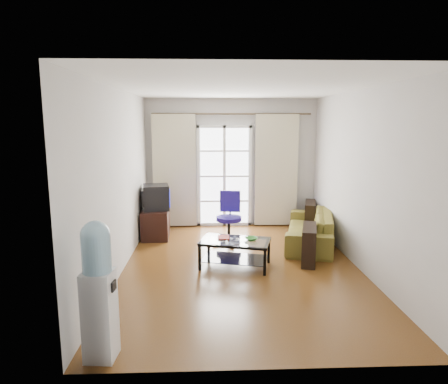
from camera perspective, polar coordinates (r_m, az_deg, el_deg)
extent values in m
plane|color=brown|center=(6.29, 2.42, -10.65)|extent=(5.20, 5.20, 0.00)
plane|color=white|center=(5.91, 2.62, 14.67)|extent=(5.20, 5.20, 0.00)
cube|color=beige|center=(8.52, 1.04, 4.15)|extent=(3.60, 0.02, 2.70)
cube|color=beige|center=(3.42, 6.19, -4.76)|extent=(3.60, 0.02, 2.70)
cube|color=beige|center=(6.07, -14.68, 1.45)|extent=(0.02, 5.20, 2.70)
cube|color=beige|center=(6.36, 18.90, 1.62)|extent=(0.02, 5.20, 2.70)
cube|color=white|center=(8.51, 0.05, 2.28)|extent=(1.01, 0.02, 2.04)
cube|color=white|center=(8.49, 0.05, 2.26)|extent=(1.16, 0.06, 2.15)
cylinder|color=#4C3F2D|center=(8.38, 1.11, 11.10)|extent=(3.30, 0.04, 0.04)
cube|color=beige|center=(8.44, -7.08, 2.99)|extent=(0.90, 0.07, 2.35)
cube|color=beige|center=(8.53, 7.48, 3.06)|extent=(0.90, 0.07, 2.35)
cube|color=gray|center=(8.67, 6.35, -2.64)|extent=(0.64, 0.12, 0.64)
imported|color=brown|center=(7.54, 12.13, -5.02)|extent=(2.39, 1.77, 0.58)
cube|color=silver|center=(6.18, 1.61, -6.94)|extent=(1.16, 0.84, 0.01)
cube|color=black|center=(6.27, 1.60, -9.47)|extent=(1.09, 0.77, 0.01)
cube|color=black|center=(6.10, -3.49, -9.24)|extent=(0.05, 0.05, 0.42)
cube|color=black|center=(5.92, 5.86, -9.89)|extent=(0.05, 0.05, 0.42)
cube|color=black|center=(6.59, -2.20, -7.75)|extent=(0.05, 0.05, 0.42)
cube|color=black|center=(6.42, 6.42, -8.28)|extent=(0.05, 0.05, 0.42)
imported|color=#359252|center=(6.17, 3.90, -6.70)|extent=(0.30, 0.30, 0.05)
imported|color=#AD3D15|center=(6.27, -0.88, -6.51)|extent=(0.18, 0.24, 0.02)
cube|color=black|center=(6.33, 4.18, -6.40)|extent=(0.15, 0.07, 0.02)
cube|color=black|center=(7.86, -9.73, -4.45)|extent=(0.53, 0.77, 0.55)
cube|color=black|center=(7.77, -9.67, -0.73)|extent=(0.55, 0.59, 0.47)
cube|color=#0C19E5|center=(7.79, -7.89, -0.67)|extent=(0.08, 0.41, 0.35)
cube|color=black|center=(7.77, -11.19, -0.79)|extent=(0.20, 0.37, 0.31)
cylinder|color=black|center=(7.36, 0.70, -5.58)|extent=(0.05, 0.05, 0.48)
cylinder|color=navy|center=(7.30, 0.70, -3.83)|extent=(0.46, 0.46, 0.07)
cube|color=navy|center=(7.44, 0.88, -1.33)|extent=(0.38, 0.11, 0.40)
cube|color=silver|center=(4.07, -17.31, -16.47)|extent=(0.30, 0.30, 0.86)
cylinder|color=#89B8D3|center=(3.85, -17.78, -8.35)|extent=(0.26, 0.26, 0.35)
sphere|color=#89B8D3|center=(3.80, -17.92, -5.87)|extent=(0.26, 0.26, 0.26)
cube|color=black|center=(3.91, -15.61, -12.78)|extent=(0.05, 0.11, 0.09)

